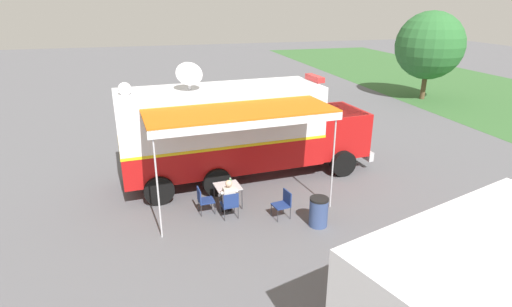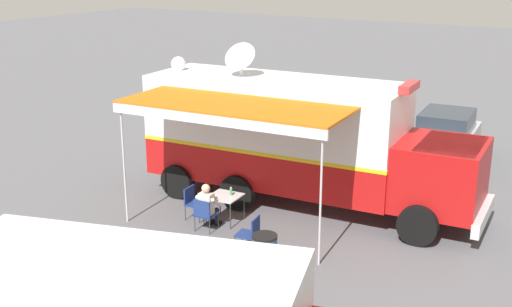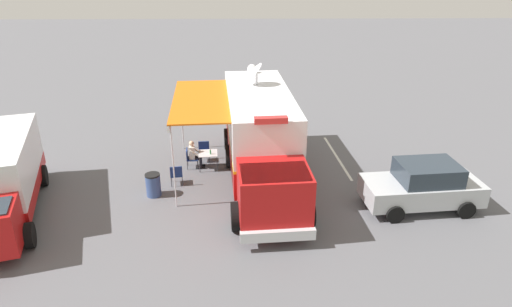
% 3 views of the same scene
% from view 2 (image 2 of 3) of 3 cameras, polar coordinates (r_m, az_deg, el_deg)
% --- Properties ---
extents(ground_plane, '(100.00, 100.00, 0.00)m').
position_cam_2_polar(ground_plane, '(18.97, 1.65, -3.91)').
color(ground_plane, '#5B5B60').
extents(lot_stripe, '(0.49, 4.79, 0.01)m').
position_cam_2_polar(lot_stripe, '(22.58, 3.37, -0.43)').
color(lot_stripe, silver).
rests_on(lot_stripe, ground).
extents(command_truck, '(5.44, 9.65, 4.53)m').
position_cam_2_polar(command_truck, '(18.03, 3.80, 1.44)').
color(command_truck, '#B71414').
rests_on(command_truck, ground).
extents(folding_table, '(0.86, 0.86, 0.73)m').
position_cam_2_polar(folding_table, '(17.13, -2.75, -3.89)').
color(folding_table, silver).
rests_on(folding_table, ground).
extents(water_bottle, '(0.07, 0.07, 0.22)m').
position_cam_2_polar(water_bottle, '(17.09, -2.21, -3.35)').
color(water_bottle, '#3F9959').
rests_on(water_bottle, folding_table).
extents(folding_chair_at_table, '(0.52, 0.52, 0.87)m').
position_cam_2_polar(folding_chair_at_table, '(16.63, -4.55, -5.18)').
color(folding_chair_at_table, navy).
rests_on(folding_chair_at_table, ground).
extents(folding_chair_beside_table, '(0.52, 0.52, 0.87)m').
position_cam_2_polar(folding_chair_beside_table, '(17.46, -5.53, -4.10)').
color(folding_chair_beside_table, navy).
rests_on(folding_chair_beside_table, ground).
extents(folding_chair_spare_by_truck, '(0.55, 0.55, 0.87)m').
position_cam_2_polar(folding_chair_spare_by_truck, '(15.51, -0.46, -6.83)').
color(folding_chair_spare_by_truck, navy).
rests_on(folding_chair_spare_by_truck, ground).
extents(seated_responder, '(0.68, 0.58, 1.25)m').
position_cam_2_polar(seated_responder, '(16.73, -4.22, -4.53)').
color(seated_responder, silver).
rests_on(seated_responder, ground).
extents(trash_bin, '(0.57, 0.57, 0.91)m').
position_cam_2_polar(trash_bin, '(14.54, 0.75, -8.80)').
color(trash_bin, '#384C7F').
rests_on(trash_bin, ground).
extents(car_behind_truck, '(4.35, 2.31, 1.76)m').
position_cam_2_polar(car_behind_truck, '(22.73, 16.20, 1.32)').
color(car_behind_truck, '#B2B5BA').
rests_on(car_behind_truck, ground).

